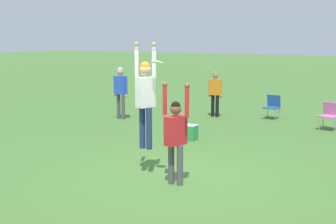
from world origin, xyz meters
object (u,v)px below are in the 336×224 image
camping_chair_2 (330,114)px  person_jumping (145,93)px  camping_chair_1 (272,105)px  frisbee (157,62)px  cooler_box (189,132)px  person_spectator_near (215,90)px  person_spectator_far (121,88)px  person_defending (176,132)px

camping_chair_2 → person_jumping: bearing=90.3°
person_jumping → camping_chair_1: size_ratio=2.66×
frisbee → cooler_box: bearing=109.3°
person_spectator_near → person_spectator_far: 3.28m
person_defending → camping_chair_1: 7.94m
camping_chair_1 → person_spectator_far: 5.19m
person_jumping → camping_chair_2: 7.12m
person_defending → person_spectator_far: 7.31m
camping_chair_2 → person_defending: bearing=97.7°
person_jumping → person_defending: bearing=-90.0°
camping_chair_1 → person_spectator_near: (-1.85, -0.64, 0.46)m
person_jumping → camping_chair_1: (0.12, 7.61, -1.20)m
frisbee → camping_chair_1: (-0.37, 7.92, -1.83)m
frisbee → person_spectator_far: (-4.77, 5.23, -1.24)m
person_defending → person_spectator_near: size_ratio=1.23×
person_jumping → cooler_box: person_jumping is taller
frisbee → cooler_box: 4.34m
person_jumping → camping_chair_1: 7.70m
person_defending → frisbee: bearing=-66.1°
person_defending → camping_chair_2: size_ratio=2.40×
person_jumping → person_spectator_far: size_ratio=1.22×
camping_chair_2 → person_spectator_far: person_spectator_far is taller
camping_chair_1 → person_spectator_near: 2.01m
cooler_box → person_defending: bearing=-65.3°
camping_chair_2 → person_spectator_far: 6.75m
camping_chair_1 → person_spectator_far: size_ratio=0.46×
frisbee → camping_chair_2: size_ratio=0.28×
person_jumping → person_spectator_far: (-4.28, 4.91, -0.61)m
camping_chair_1 → camping_chair_2: 2.29m
person_jumping → cooler_box: size_ratio=4.90×
camping_chair_2 → frisbee: bearing=94.8°
person_spectator_near → person_spectator_far: size_ratio=0.90×
person_jumping → person_spectator_far: person_jumping is taller
camping_chair_1 → person_spectator_far: (-4.40, -2.69, 0.59)m
person_spectator_far → frisbee: bearing=-90.6°
person_jumping → camping_chair_1: bearing=17.1°
person_spectator_near → camping_chair_1: bearing=2.1°
camping_chair_1 → person_spectator_far: person_spectator_far is taller
person_jumping → camping_chair_1: person_jumping is taller
person_jumping → person_spectator_far: 6.55m
person_defending → person_jumping: bearing=-90.0°
person_jumping → camping_chair_2: (2.20, 6.67, -1.19)m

